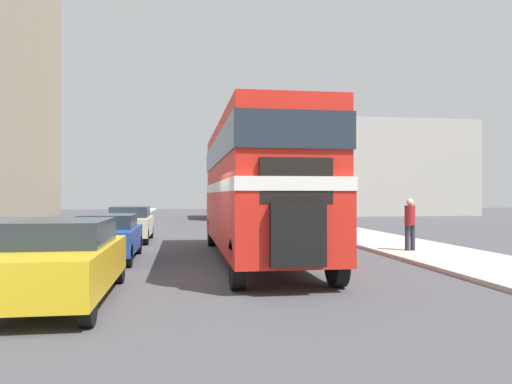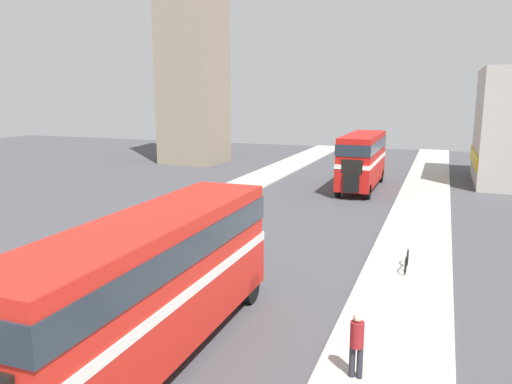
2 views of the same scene
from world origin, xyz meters
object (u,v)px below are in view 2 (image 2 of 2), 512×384
object	(u,v)px
double_decker_bus	(152,277)
car_parked_far	(152,246)
bicycle_on_pavement	(407,261)
car_parked_mid	(46,302)
bus_distant	(362,157)
pedestrian_walking	(357,341)

from	to	relation	value
double_decker_bus	car_parked_far	bearing A→B (deg)	122.72
car_parked_far	bicycle_on_pavement	xyz separation A→B (m)	(10.42, 2.70, -0.29)
bicycle_on_pavement	car_parked_mid	bearing A→B (deg)	-139.72
double_decker_bus	bicycle_on_pavement	xyz separation A→B (m)	(6.00, 9.58, -1.95)
car_parked_mid	bus_distant	bearing A→B (deg)	77.62
bus_distant	car_parked_far	size ratio (longest dim) A/B	2.31
car_parked_mid	bicycle_on_pavement	bearing A→B (deg)	40.28
bus_distant	car_parked_far	bearing A→B (deg)	-105.83
car_parked_mid	bicycle_on_pavement	distance (m)	13.72
bus_distant	car_parked_mid	xyz separation A→B (m)	(-5.84, -26.59, -1.77)
pedestrian_walking	bicycle_on_pavement	world-z (taller)	pedestrian_walking
bus_distant	car_parked_far	xyz separation A→B (m)	(-5.79, -20.42, -1.74)
pedestrian_walking	car_parked_mid	bearing A→B (deg)	-178.99
bus_distant	pedestrian_walking	bearing A→B (deg)	-81.38
car_parked_mid	car_parked_far	distance (m)	6.17
bus_distant	bicycle_on_pavement	distance (m)	18.43
car_parked_mid	car_parked_far	xyz separation A→B (m)	(0.05, 6.17, 0.04)
car_parked_far	pedestrian_walking	world-z (taller)	pedestrian_walking
car_parked_mid	pedestrian_walking	world-z (taller)	pedestrian_walking
double_decker_bus	car_parked_mid	world-z (taller)	double_decker_bus
bus_distant	pedestrian_walking	distance (m)	26.76
double_decker_bus	bus_distant	distance (m)	27.34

